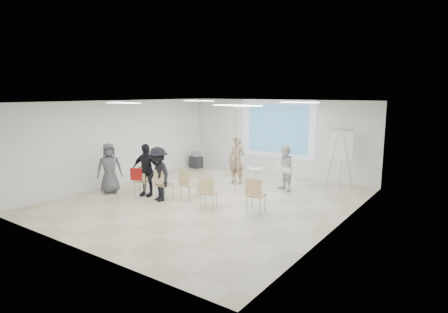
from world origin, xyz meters
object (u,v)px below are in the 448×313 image
Objects in this scene: chair_left_inner at (162,182)px; audience_left at (146,166)px; chair_right_inner at (208,190)px; av_cart at (196,160)px; audience_mid at (158,171)px; flipchart_easel at (341,144)px; audience_outer at (109,165)px; chair_right_far at (255,192)px; laptop at (165,183)px; chair_far_left at (144,176)px; pedestal_table at (255,176)px; chair_left_mid at (141,179)px; player_right at (285,166)px; chair_center at (187,182)px.

audience_left is (-0.79, 0.09, 0.40)m from chair_left_inner.
chair_right_inner is (1.70, 0.08, -0.01)m from chair_left_inner.
audience_mid is at bearing -54.99° from av_cart.
flipchart_easel reaches higher than chair_left_inner.
av_cart is at bearing 119.68° from chair_left_inner.
chair_right_inner is at bearing 4.69° from chair_left_inner.
av_cart is at bearing 38.57° from audience_outer.
chair_right_far is 5.06m from audience_outer.
laptop is 0.19× the size of audience_outer.
chair_right_inner reaches higher than chair_far_left.
pedestal_table is 3.88m from chair_far_left.
chair_right_inner is 3.74m from audience_outer.
chair_left_mid is 0.46m from audience_left.
flipchart_easel is (5.95, 4.99, 0.60)m from audience_outer.
audience_left reaches higher than audience_outer.
chair_left_inner reaches higher than chair_right_inner.
flipchart_easel is (1.38, 1.44, 0.67)m from player_right.
audience_outer is (-3.70, -0.47, 0.37)m from chair_right_inner.
chair_center reaches higher than chair_left_mid.
chair_right_far is (1.53, -2.64, 0.21)m from pedestal_table.
chair_left_mid is 0.48× the size of audience_left.
av_cart is at bearing 114.12° from chair_right_inner.
chair_center is 0.50× the size of audience_left.
audience_outer reaches higher than chair_right_inner.
audience_left is (-3.75, -0.46, 0.38)m from chair_right_far.
pedestal_table is 0.39× the size of player_right.
chair_center reaches higher than chair_right_inner.
audience_outer is (-0.55, -0.97, 0.45)m from chair_far_left.
chair_right_inner is at bearing -39.01° from av_cart.
audience_left reaches higher than chair_left_mid.
chair_left_inner is at bearing -22.94° from chair_left_mid.
chair_left_mid is at bearing -144.23° from flipchart_easel.
chair_left_inner is 0.97× the size of chair_right_far.
chair_left_inner is at bearing 77.76° from audience_mid.
pedestal_table is 0.35× the size of audience_left.
av_cart is (-3.78, 1.31, -0.04)m from pedestal_table.
chair_far_left is at bearing 108.06° from chair_left_mid.
pedestal_table is 0.68× the size of chair_right_far.
laptop is (-0.61, -0.35, -0.05)m from chair_center.
audience_left is (0.65, -0.49, 0.49)m from chair_far_left.
laptop is at bearing -6.22° from chair_far_left.
chair_right_inner is at bearing -20.92° from chair_left_mid.
player_right is at bearing 68.72° from audience_mid.
player_right is 2.66m from chair_right_far.
chair_right_inner reaches higher than chair_left_mid.
chair_far_left is 0.86× the size of chair_right_inner.
pedestal_table is at bearing -158.00° from flipchart_easel.
laptop is 6.07m from flipchart_easel.
chair_left_inner is at bearing -53.91° from av_cart.
flipchart_easel is (3.95, 4.60, 0.96)m from chair_left_inner.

